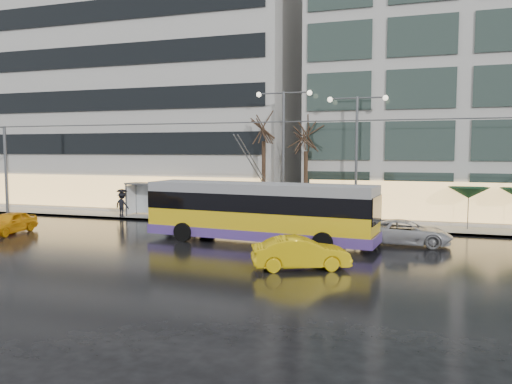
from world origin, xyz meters
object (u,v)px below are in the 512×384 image
at_px(trolleybus, 259,214).
at_px(street_lamp_near, 284,138).
at_px(bus_shelter, 151,192).
at_px(taxi_a, 9,223).

height_order(trolleybus, street_lamp_near, street_lamp_near).
xyz_separation_m(bus_shelter, street_lamp_near, (10.38, 0.11, 4.03)).
bearing_deg(trolleybus, taxi_a, -173.37).
relative_size(trolleybus, taxi_a, 3.32).
bearing_deg(trolleybus, street_lamp_near, 94.52).
relative_size(street_lamp_near, taxi_a, 2.29).
relative_size(bus_shelter, taxi_a, 1.06).
bearing_deg(bus_shelter, taxi_a, -116.06).
xyz_separation_m(trolleybus, bus_shelter, (-10.98, 7.50, 0.34)).
bearing_deg(street_lamp_near, trolleybus, -85.48).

